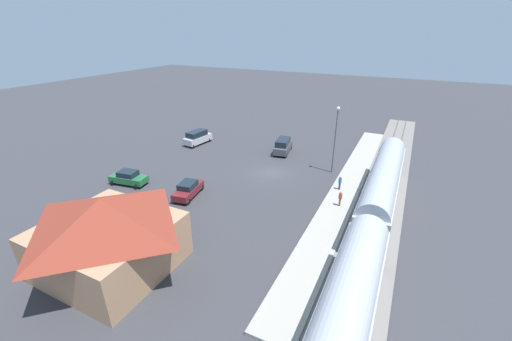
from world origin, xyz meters
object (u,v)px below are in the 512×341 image
at_px(passenger_train, 368,237).
at_px(pedestrian_on_platform, 340,182).
at_px(sedan_maroon, 188,189).
at_px(suv_silver, 197,137).
at_px(sedan_green, 128,178).
at_px(light_pole_near_platform, 336,133).
at_px(pedestrian_waiting_far, 340,198).
at_px(suv_charcoal, 283,146).
at_px(station_building, 107,232).

height_order(passenger_train, pedestrian_on_platform, passenger_train).
distance_m(passenger_train, sedan_maroon, 20.14).
relative_size(pedestrian_on_platform, suv_silver, 0.33).
relative_size(pedestrian_on_platform, sedan_maroon, 0.36).
relative_size(sedan_green, light_pole_near_platform, 0.54).
xyz_separation_m(passenger_train, sedan_green, (28.17, -2.59, -1.98)).
xyz_separation_m(pedestrian_waiting_far, sedan_green, (24.36, 5.61, -0.40)).
relative_size(passenger_train, suv_silver, 7.52).
distance_m(sedan_green, suv_silver, 15.92).
xyz_separation_m(passenger_train, suv_silver, (29.35, -18.46, -1.71)).
distance_m(suv_charcoal, sedan_green, 22.34).
relative_size(station_building, suv_silver, 1.95).
bearing_deg(pedestrian_on_platform, sedan_green, 21.67).
bearing_deg(suv_charcoal, sedan_maroon, 75.70).
xyz_separation_m(station_building, sedan_maroon, (1.77, -12.08, -2.34)).
relative_size(sedan_maroon, light_pole_near_platform, 0.54).
bearing_deg(pedestrian_on_platform, sedan_maroon, 29.76).
relative_size(sedan_green, suv_silver, 0.92).
bearing_deg(suv_charcoal, passenger_train, 126.27).
distance_m(station_building, sedan_green, 15.44).
relative_size(pedestrian_on_platform, pedestrian_waiting_far, 1.00).
relative_size(suv_charcoal, light_pole_near_platform, 0.59).
bearing_deg(suv_silver, pedestrian_waiting_far, 158.10).
distance_m(passenger_train, pedestrian_waiting_far, 9.17).
bearing_deg(station_building, suv_silver, -67.39).
bearing_deg(station_building, light_pole_near_platform, -113.46).
bearing_deg(suv_silver, suv_charcoal, -170.38).
bearing_deg(light_pole_near_platform, pedestrian_on_platform, 112.73).
bearing_deg(suv_charcoal, sedan_green, 54.81).
height_order(passenger_train, sedan_maroon, passenger_train).
distance_m(pedestrian_on_platform, sedan_green, 25.29).
bearing_deg(pedestrian_waiting_far, pedestrian_on_platform, -76.99).
xyz_separation_m(passenger_train, suv_charcoal, (15.29, -20.85, -1.71)).
height_order(suv_charcoal, light_pole_near_platform, light_pole_near_platform).
bearing_deg(sedan_maroon, sedan_green, 4.79).
bearing_deg(station_building, passenger_train, -153.96).
relative_size(passenger_train, pedestrian_on_platform, 22.51).
bearing_deg(pedestrian_waiting_far, light_pole_near_platform, -71.25).
bearing_deg(pedestrian_on_platform, suv_silver, -14.84).
bearing_deg(suv_charcoal, pedestrian_waiting_far, 132.24).
bearing_deg(pedestrian_on_platform, station_building, 57.24).
height_order(pedestrian_on_platform, light_pole_near_platform, light_pole_near_platform).
height_order(sedan_maroon, light_pole_near_platform, light_pole_near_platform).
xyz_separation_m(pedestrian_waiting_far, sedan_maroon, (15.96, 4.90, -0.40)).
relative_size(station_building, light_pole_near_platform, 1.14).
bearing_deg(passenger_train, sedan_green, -5.25).
bearing_deg(pedestrian_on_platform, passenger_train, 111.38).
height_order(passenger_train, pedestrian_waiting_far, passenger_train).
xyz_separation_m(pedestrian_waiting_far, suv_charcoal, (11.49, -12.65, -0.13)).
height_order(station_building, suv_silver, station_building).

